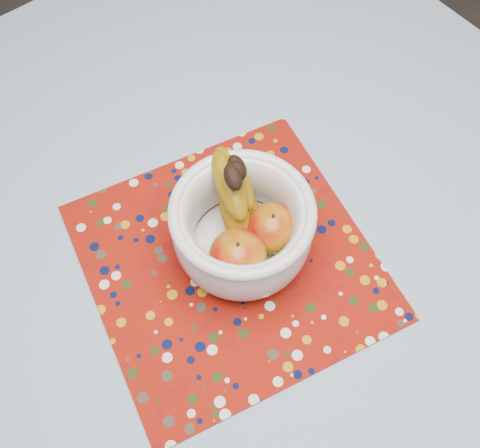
# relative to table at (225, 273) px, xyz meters

# --- Properties ---
(table) EXTENTS (1.20, 1.20, 0.75)m
(table) POSITION_rel_table_xyz_m (0.00, 0.00, 0.00)
(table) COLOR brown
(table) RESTS_ON ground
(tablecloth) EXTENTS (1.32, 1.32, 0.01)m
(tablecloth) POSITION_rel_table_xyz_m (0.00, 0.00, 0.08)
(tablecloth) COLOR slate
(tablecloth) RESTS_ON table
(placemat) EXTENTS (0.47, 0.47, 0.00)m
(placemat) POSITION_rel_table_xyz_m (-0.00, -0.02, 0.09)
(placemat) COLOR maroon
(placemat) RESTS_ON tablecloth
(fruit_bowl) EXTENTS (0.20, 0.21, 0.17)m
(fruit_bowl) POSITION_rel_table_xyz_m (0.03, -0.01, 0.16)
(fruit_bowl) COLOR silver
(fruit_bowl) RESTS_ON placemat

